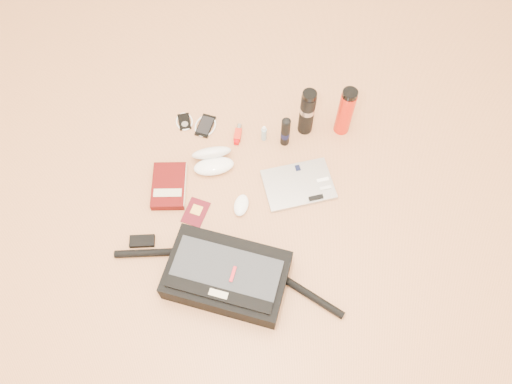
# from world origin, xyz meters

# --- Properties ---
(ground) EXTENTS (4.00, 4.00, 0.00)m
(ground) POSITION_xyz_m (0.00, 0.00, 0.00)
(ground) COLOR #C18050
(ground) RESTS_ON ground
(messenger_bag) EXTENTS (0.97, 0.38, 0.14)m
(messenger_bag) POSITION_xyz_m (-0.05, -0.30, 0.06)
(messenger_bag) COLOR black
(messenger_bag) RESTS_ON ground
(laptop) EXTENTS (0.36, 0.30, 0.03)m
(laptop) POSITION_xyz_m (0.22, 0.17, 0.01)
(laptop) COLOR #AAA9AC
(laptop) RESTS_ON ground
(book) EXTENTS (0.17, 0.24, 0.04)m
(book) POSITION_xyz_m (-0.36, 0.11, 0.02)
(book) COLOR #470707
(book) RESTS_ON ground
(passport) EXTENTS (0.12, 0.15, 0.01)m
(passport) POSITION_xyz_m (-0.23, -0.00, 0.00)
(passport) COLOR #4E0A14
(passport) RESTS_ON ground
(mouse) EXTENTS (0.08, 0.11, 0.03)m
(mouse) POSITION_xyz_m (-0.03, 0.04, 0.02)
(mouse) COLOR white
(mouse) RESTS_ON ground
(sunglasses_case) EXTENTS (0.22, 0.20, 0.11)m
(sunglasses_case) POSITION_xyz_m (-0.18, 0.25, 0.04)
(sunglasses_case) COLOR white
(sunglasses_case) RESTS_ON ground
(ipod) EXTENTS (0.10, 0.11, 0.01)m
(ipod) POSITION_xyz_m (-0.35, 0.47, 0.01)
(ipod) COLOR black
(ipod) RESTS_ON ground
(phone) EXTENTS (0.12, 0.14, 0.01)m
(phone) POSITION_xyz_m (-0.25, 0.45, 0.01)
(phone) COLOR black
(phone) RESTS_ON ground
(inhaler) EXTENTS (0.03, 0.11, 0.03)m
(inhaler) POSITION_xyz_m (-0.08, 0.41, 0.01)
(inhaler) COLOR red
(inhaler) RESTS_ON ground
(spray_bottle) EXTENTS (0.03, 0.03, 0.10)m
(spray_bottle) POSITION_xyz_m (0.04, 0.41, 0.04)
(spray_bottle) COLOR #90B8C8
(spray_bottle) RESTS_ON ground
(aerosol_can) EXTENTS (0.05, 0.05, 0.18)m
(aerosol_can) POSITION_xyz_m (0.14, 0.40, 0.09)
(aerosol_can) COLOR black
(aerosol_can) RESTS_ON ground
(thermos_black) EXTENTS (0.08, 0.08, 0.27)m
(thermos_black) POSITION_xyz_m (0.23, 0.48, 0.14)
(thermos_black) COLOR black
(thermos_black) RESTS_ON ground
(thermos_red) EXTENTS (0.08, 0.08, 0.28)m
(thermos_red) POSITION_xyz_m (0.41, 0.50, 0.14)
(thermos_red) COLOR red
(thermos_red) RESTS_ON ground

